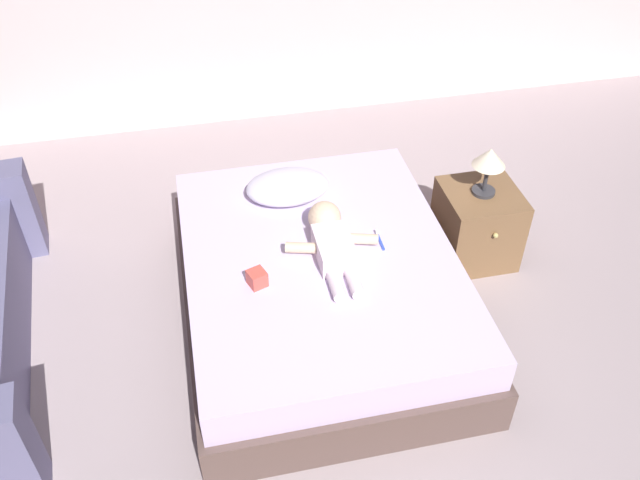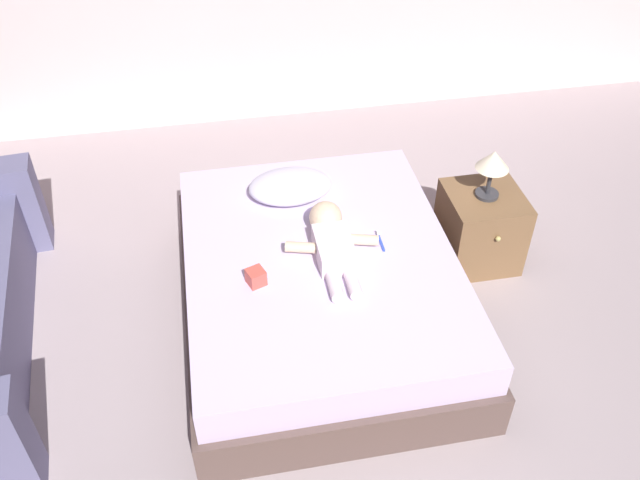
{
  "view_description": "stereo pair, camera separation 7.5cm",
  "coord_description": "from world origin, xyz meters",
  "views": [
    {
      "loc": [
        -0.59,
        -1.84,
        2.77
      ],
      "look_at": [
        -0.04,
        0.7,
        0.56
      ],
      "focal_mm": 37.92,
      "sensor_mm": 36.0,
      "label": 1
    },
    {
      "loc": [
        -0.52,
        -1.85,
        2.77
      ],
      "look_at": [
        -0.04,
        0.7,
        0.56
      ],
      "focal_mm": 37.92,
      "sensor_mm": 36.0,
      "label": 2
    }
  ],
  "objects": [
    {
      "name": "nightstand",
      "position": [
        0.99,
        1.01,
        0.24
      ],
      "size": [
        0.43,
        0.46,
        0.47
      ],
      "color": "brown",
      "rests_on": "ground_plane"
    },
    {
      "name": "baby",
      "position": [
        0.03,
        0.73,
        0.52
      ],
      "size": [
        0.49,
        0.64,
        0.18
      ],
      "color": "white",
      "rests_on": "bed"
    },
    {
      "name": "toy_block",
      "position": [
        -0.39,
        0.55,
        0.5
      ],
      "size": [
        0.11,
        0.11,
        0.08
      ],
      "color": "#D75144",
      "rests_on": "bed"
    },
    {
      "name": "ground_plane",
      "position": [
        0.0,
        0.0,
        0.0
      ],
      "size": [
        8.0,
        8.0,
        0.0
      ],
      "primitive_type": "plane",
      "color": "#AA999C"
    },
    {
      "name": "bed",
      "position": [
        -0.04,
        0.7,
        0.22
      ],
      "size": [
        1.44,
        1.84,
        0.46
      ],
      "color": "brown",
      "rests_on": "ground_plane"
    },
    {
      "name": "toothbrush",
      "position": [
        0.29,
        0.74,
        0.46
      ],
      "size": [
        0.01,
        0.15,
        0.02
      ],
      "color": "blue",
      "rests_on": "bed"
    },
    {
      "name": "lamp",
      "position": [
        0.99,
        1.01,
        0.69
      ],
      "size": [
        0.19,
        0.19,
        0.3
      ],
      "color": "#333338",
      "rests_on": "nightstand"
    },
    {
      "name": "pillow",
      "position": [
        -0.11,
        1.23,
        0.53
      ],
      "size": [
        0.47,
        0.33,
        0.14
      ],
      "color": "silver",
      "rests_on": "bed"
    }
  ]
}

